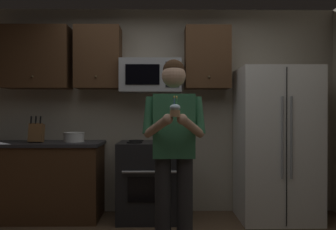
# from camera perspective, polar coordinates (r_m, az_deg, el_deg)

# --- Properties ---
(wall_back) EXTENTS (4.40, 0.10, 2.60)m
(wall_back) POSITION_cam_1_polar(r_m,az_deg,el_deg) (4.75, -0.84, 0.71)
(wall_back) COLOR #B7AD99
(wall_back) RESTS_ON ground
(oven_range) EXTENTS (0.76, 0.70, 0.93)m
(oven_range) POSITION_cam_1_polar(r_m,az_deg,el_deg) (4.44, -2.81, -10.16)
(oven_range) COLOR black
(oven_range) RESTS_ON ground
(microwave) EXTENTS (0.74, 0.41, 0.40)m
(microwave) POSITION_cam_1_polar(r_m,az_deg,el_deg) (4.50, -2.76, 6.08)
(microwave) COLOR #9EA0A5
(refrigerator) EXTENTS (0.90, 0.75, 1.80)m
(refrigerator) POSITION_cam_1_polar(r_m,az_deg,el_deg) (4.54, 16.51, -4.34)
(refrigerator) COLOR white
(refrigerator) RESTS_ON ground
(cabinet_row_upper) EXTENTS (2.78, 0.36, 0.76)m
(cabinet_row_upper) POSITION_cam_1_polar(r_m,az_deg,el_deg) (4.64, -9.94, 8.77)
(cabinet_row_upper) COLOR #4C301C
(counter_left) EXTENTS (1.44, 0.66, 0.92)m
(counter_left) POSITION_cam_1_polar(r_m,az_deg,el_deg) (4.68, -19.13, -9.61)
(counter_left) COLOR #4C301C
(counter_left) RESTS_ON ground
(knife_block) EXTENTS (0.16, 0.15, 0.32)m
(knife_block) POSITION_cam_1_polar(r_m,az_deg,el_deg) (4.59, -19.90, -2.63)
(knife_block) COLOR brown
(knife_block) RESTS_ON counter_left
(bowl_large_white) EXTENTS (0.25, 0.25, 0.12)m
(bowl_large_white) POSITION_cam_1_polar(r_m,az_deg,el_deg) (4.54, -14.51, -3.31)
(bowl_large_white) COLOR white
(bowl_large_white) RESTS_ON counter_left
(person) EXTENTS (0.60, 0.48, 1.76)m
(person) POSITION_cam_1_polar(r_m,az_deg,el_deg) (3.34, 0.86, -4.38)
(person) COLOR #262628
(person) RESTS_ON ground
(cupcake) EXTENTS (0.09, 0.09, 0.17)m
(cupcake) POSITION_cam_1_polar(r_m,az_deg,el_deg) (3.00, 1.04, 0.78)
(cupcake) COLOR #A87F56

